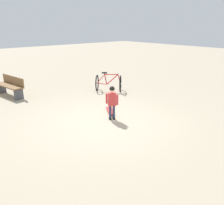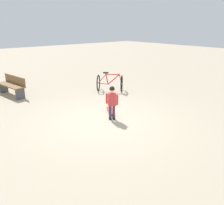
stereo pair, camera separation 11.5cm
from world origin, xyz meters
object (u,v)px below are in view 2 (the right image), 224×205
Objects in this scene: child_person at (112,99)px; skateboard at (111,111)px; bicycle_near at (110,83)px; street_bench at (12,85)px.

child_person is 1.45× the size of skateboard.
skateboard is 2.62m from bicycle_near.
child_person reaches higher than street_bench.
street_bench is (2.10, 3.46, 0.04)m from bicycle_near.
bicycle_near is (2.50, -2.00, -0.28)m from child_person.
bicycle_near is at bearing -38.65° from child_person.
child_person is 0.64× the size of street_bench.
street_bench is at bearing 58.76° from bicycle_near.
child_person reaches higher than bicycle_near.
bicycle_near is at bearing -121.24° from street_bench.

